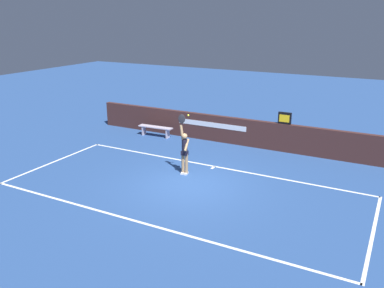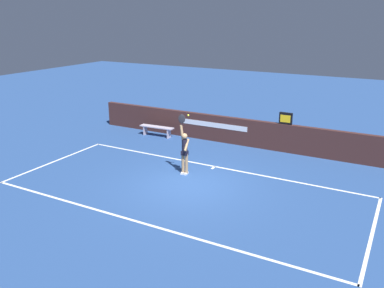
{
  "view_description": "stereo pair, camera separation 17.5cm",
  "coord_description": "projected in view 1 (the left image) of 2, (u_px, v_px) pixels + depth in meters",
  "views": [
    {
      "loc": [
        6.36,
        -11.78,
        5.82
      ],
      "look_at": [
        -0.39,
        0.86,
        1.23
      ],
      "focal_mm": 37.84,
      "sensor_mm": 36.0,
      "label": 1
    },
    {
      "loc": [
        6.51,
        -11.7,
        5.82
      ],
      "look_at": [
        -0.39,
        0.86,
        1.23
      ],
      "focal_mm": 37.84,
      "sensor_mm": 36.0,
      "label": 2
    }
  ],
  "objects": [
    {
      "name": "ground_plane",
      "position": [
        190.0,
        185.0,
        14.53
      ],
      "size": [
        60.0,
        60.0,
        0.0
      ],
      "primitive_type": "plane",
      "color": "navy"
    },
    {
      "name": "court_lines",
      "position": [
        183.0,
        190.0,
        14.09
      ],
      "size": [
        12.33,
        5.3,
        0.0
      ],
      "color": "white",
      "rests_on": "ground"
    },
    {
      "name": "back_wall",
      "position": [
        244.0,
        132.0,
        18.73
      ],
      "size": [
        15.93,
        0.24,
        1.26
      ],
      "color": "#3D221F",
      "rests_on": "ground"
    },
    {
      "name": "speed_display",
      "position": [
        285.0,
        118.0,
        17.62
      ],
      "size": [
        0.57,
        0.13,
        0.52
      ],
      "color": "black",
      "rests_on": "back_wall"
    },
    {
      "name": "tennis_player",
      "position": [
        184.0,
        150.0,
        15.22
      ],
      "size": [
        0.45,
        0.4,
        2.35
      ],
      "color": "#9D7B54",
      "rests_on": "ground"
    },
    {
      "name": "tennis_ball",
      "position": [
        188.0,
        115.0,
        14.7
      ],
      "size": [
        0.07,
        0.07,
        0.07
      ],
      "color": "#C7E62C"
    },
    {
      "name": "courtside_bench_near",
      "position": [
        156.0,
        129.0,
        20.15
      ],
      "size": [
        1.81,
        0.45,
        0.51
      ],
      "color": "#B5A9BA",
      "rests_on": "ground"
    }
  ]
}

